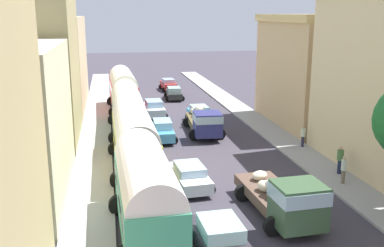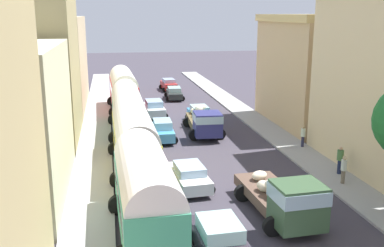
{
  "view_description": "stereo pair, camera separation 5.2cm",
  "coord_description": "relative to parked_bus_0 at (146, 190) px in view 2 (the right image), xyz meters",
  "views": [
    {
      "loc": [
        -6.0,
        -11.8,
        9.75
      ],
      "look_at": [
        0.0,
        20.03,
        1.72
      ],
      "focal_mm": 41.6,
      "sensor_mm": 36.0,
      "label": 1
    },
    {
      "loc": [
        -5.95,
        -11.8,
        9.75
      ],
      "look_at": [
        0.0,
        20.03,
        1.72
      ],
      "focal_mm": 41.6,
      "sensor_mm": 36.0,
      "label": 2
    }
  ],
  "objects": [
    {
      "name": "sidewalk_right",
      "position": [
        11.85,
        20.5,
        -2.14
      ],
      "size": [
        2.5,
        70.0,
        0.14
      ],
      "primitive_type": "cube",
      "color": "#979896",
      "rests_on": "ground"
    },
    {
      "name": "parked_bus_0",
      "position": [
        0.0,
        0.0,
        0.0
      ],
      "size": [
        3.41,
        8.19,
        4.01
      ],
      "color": "#3C9773",
      "rests_on": "ground"
    },
    {
      "name": "building_right_1",
      "position": [
        15.52,
        6.64,
        3.55
      ],
      "size": [
        5.33,
        10.31,
        11.46
      ],
      "color": "beige",
      "rests_on": "ground"
    },
    {
      "name": "pedestrian_1",
      "position": [
        12.52,
        11.26,
        -1.2
      ],
      "size": [
        0.44,
        0.44,
        1.75
      ],
      "color": "#262740",
      "rests_on": "ground"
    },
    {
      "name": "pedestrian_0",
      "position": [
        12.33,
        5.47,
        -1.15
      ],
      "size": [
        0.48,
        0.48,
        1.86
      ],
      "color": "#1A2342",
      "rests_on": "ground"
    },
    {
      "name": "building_right_2",
      "position": [
        15.73,
        18.31,
        2.66
      ],
      "size": [
        5.79,
        11.58,
        9.69
      ],
      "color": "tan",
      "rests_on": "ground"
    },
    {
      "name": "car_2",
      "position": [
        6.19,
        38.52,
        -1.44
      ],
      "size": [
        2.32,
        4.13,
        1.52
      ],
      "color": "#B12825",
      "rests_on": "ground"
    },
    {
      "name": "car_0",
      "position": [
        6.6,
        20.5,
        -1.42
      ],
      "size": [
        2.27,
        3.95,
        1.58
      ],
      "color": "#3691CA",
      "rests_on": "ground"
    },
    {
      "name": "parked_bus_3",
      "position": [
        0.0,
        27.0,
        0.14
      ],
      "size": [
        3.45,
        9.15,
        4.24
      ],
      "color": "red",
      "rests_on": "ground"
    },
    {
      "name": "cargo_truck_0",
      "position": [
        6.57,
        0.1,
        -0.95
      ],
      "size": [
        3.25,
        6.7,
        2.46
      ],
      "color": "#334F33",
      "rests_on": "ground"
    },
    {
      "name": "cargo_truck_1",
      "position": [
        6.13,
        16.2,
        -1.0
      ],
      "size": [
        3.19,
        7.15,
        2.24
      ],
      "color": "navy",
      "rests_on": "ground"
    },
    {
      "name": "pedestrian_2",
      "position": [
        11.74,
        3.97,
        -1.18
      ],
      "size": [
        0.47,
        0.47,
        1.79
      ],
      "color": "#706451",
      "rests_on": "ground"
    },
    {
      "name": "building_left_1",
      "position": [
        -6.11,
        5.76,
        1.88
      ],
      "size": [
        4.43,
        11.52,
        8.18
      ],
      "color": "beige",
      "rests_on": "ground"
    },
    {
      "name": "building_left_2",
      "position": [
        -6.29,
        17.43,
        4.26
      ],
      "size": [
        4.77,
        9.85,
        12.94
      ],
      "color": "tan",
      "rests_on": "ground"
    },
    {
      "name": "sidewalk_left",
      "position": [
        -2.65,
        20.5,
        -2.14
      ],
      "size": [
        2.5,
        70.0,
        0.14
      ],
      "primitive_type": "cube",
      "color": "#A6A2A4",
      "rests_on": "ground"
    },
    {
      "name": "ground_plane",
      "position": [
        4.6,
        20.5,
        -2.21
      ],
      "size": [
        154.0,
        154.0,
        0.0
      ],
      "primitive_type": "plane",
      "color": "#3B3740"
    },
    {
      "name": "car_4",
      "position": [
        2.91,
        5.29,
        -1.49
      ],
      "size": [
        2.47,
        4.22,
        1.39
      ],
      "color": "silver",
      "rests_on": "ground"
    },
    {
      "name": "car_5",
      "position": [
        2.59,
        15.44,
        -1.41
      ],
      "size": [
        2.21,
        4.14,
        1.6
      ],
      "color": "#4491C8",
      "rests_on": "ground"
    },
    {
      "name": "car_3",
      "position": [
        2.79,
        -2.31,
        -1.42
      ],
      "size": [
        2.48,
        4.02,
        1.59
      ],
      "color": "#2C262F",
      "rests_on": "ground"
    },
    {
      "name": "parked_bus_2",
      "position": [
        0.0,
        18.0,
        -0.04
      ],
      "size": [
        3.32,
        9.74,
        3.95
      ],
      "color": "#298D6B",
      "rests_on": "ground"
    },
    {
      "name": "building_left_3",
      "position": [
        -6.53,
        29.9,
        2.51
      ],
      "size": [
        5.26,
        14.55,
        9.43
      ],
      "color": "#CBB388",
      "rests_on": "ground"
    },
    {
      "name": "car_6",
      "position": [
        2.78,
        23.76,
        -1.4
      ],
      "size": [
        2.39,
        4.43,
        1.62
      ],
      "color": "silver",
      "rests_on": "ground"
    },
    {
      "name": "parked_bus_1",
      "position": [
        0.0,
        9.0,
        0.02
      ],
      "size": [
        3.38,
        9.74,
        4.04
      ],
      "color": "yellow",
      "rests_on": "ground"
    },
    {
      "name": "car_1",
      "position": [
        6.01,
        32.34,
        -1.49
      ],
      "size": [
        2.38,
        4.29,
        1.42
      ],
      "color": "#252B29",
      "rests_on": "ground"
    }
  ]
}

